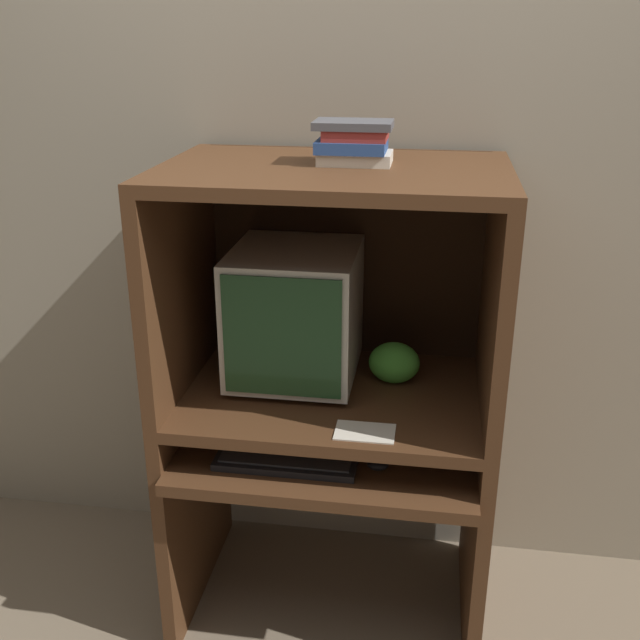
# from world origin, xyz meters

# --- Properties ---
(wall_back) EXTENTS (6.00, 0.06, 2.60)m
(wall_back) POSITION_xyz_m (0.00, 0.70, 1.30)
(wall_back) COLOR gray
(wall_back) RESTS_ON ground_plane
(desk_base) EXTENTS (0.94, 0.69, 0.64)m
(desk_base) POSITION_xyz_m (0.00, 0.27, 0.40)
(desk_base) COLOR #4C2D19
(desk_base) RESTS_ON ground_plane
(desk_monitor_shelf) EXTENTS (0.94, 0.64, 0.14)m
(desk_monitor_shelf) POSITION_xyz_m (0.00, 0.32, 0.75)
(desk_monitor_shelf) COLOR #4C2D19
(desk_monitor_shelf) RESTS_ON desk_base
(hutch_upper) EXTENTS (0.94, 0.64, 0.67)m
(hutch_upper) POSITION_xyz_m (0.00, 0.35, 1.21)
(hutch_upper) COLOR #4C2D19
(hutch_upper) RESTS_ON desk_monitor_shelf
(crt_monitor) EXTENTS (0.37, 0.41, 0.41)m
(crt_monitor) POSITION_xyz_m (-0.13, 0.40, 0.99)
(crt_monitor) COLOR beige
(crt_monitor) RESTS_ON desk_monitor_shelf
(keyboard) EXTENTS (0.40, 0.16, 0.03)m
(keyboard) POSITION_xyz_m (-0.10, 0.12, 0.65)
(keyboard) COLOR black
(keyboard) RESTS_ON desk_base
(mouse) EXTENTS (0.06, 0.04, 0.03)m
(mouse) POSITION_xyz_m (0.16, 0.13, 0.65)
(mouse) COLOR black
(mouse) RESTS_ON desk_base
(snack_bag) EXTENTS (0.15, 0.12, 0.13)m
(snack_bag) POSITION_xyz_m (0.18, 0.41, 0.84)
(snack_bag) COLOR green
(snack_bag) RESTS_ON desk_monitor_shelf
(book_stack) EXTENTS (0.21, 0.16, 0.11)m
(book_stack) POSITION_xyz_m (0.05, 0.36, 1.50)
(book_stack) COLOR beige
(book_stack) RESTS_ON hutch_upper
(paper_card) EXTENTS (0.16, 0.10, 0.00)m
(paper_card) POSITION_xyz_m (0.12, 0.09, 0.78)
(paper_card) COLOR beige
(paper_card) RESTS_ON desk_monitor_shelf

